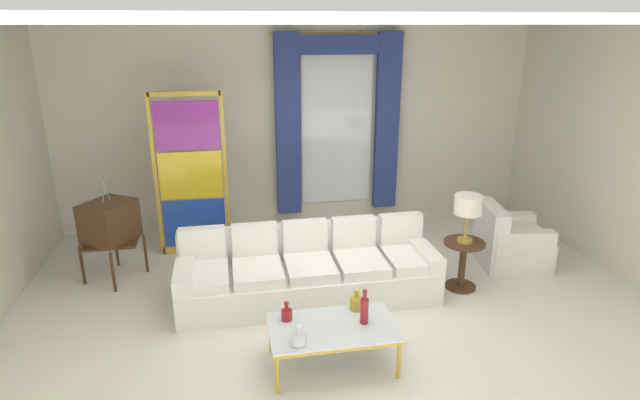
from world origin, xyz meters
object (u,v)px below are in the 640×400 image
at_px(bottle_crystal_tall, 287,314).
at_px(round_side_table, 463,260).
at_px(table_lamp_brass, 468,207).
at_px(couch_white_long, 307,271).
at_px(coffee_table, 333,330).
at_px(bottle_amber_squat, 364,309).
at_px(bottle_ruby_flask, 299,338).
at_px(peacock_figurine, 224,248).
at_px(stained_glass_divider, 191,179).
at_px(bottle_blue_decanter, 356,302).
at_px(armchair_white, 508,243).
at_px(vintage_tv, 109,223).

xyz_separation_m(bottle_crystal_tall, round_side_table, (2.21, 0.99, -0.12)).
bearing_deg(table_lamp_brass, couch_white_long, 174.98).
height_order(coffee_table, bottle_amber_squat, bottle_amber_squat).
distance_m(bottle_ruby_flask, peacock_figurine, 2.67).
height_order(stained_glass_divider, peacock_figurine, stained_glass_divider).
height_order(couch_white_long, round_side_table, couch_white_long).
height_order(couch_white_long, bottle_blue_decanter, couch_white_long).
bearing_deg(armchair_white, round_side_table, -149.62).
bearing_deg(bottle_ruby_flask, bottle_crystal_tall, 97.45).
relative_size(bottle_crystal_tall, stained_glass_divider, 0.09).
relative_size(coffee_table, table_lamp_brass, 2.03).
bearing_deg(table_lamp_brass, vintage_tv, 165.98).
xyz_separation_m(stained_glass_divider, peacock_figurine, (0.38, -0.45, -0.84)).
bearing_deg(coffee_table, couch_white_long, 90.55).
bearing_deg(stained_glass_divider, bottle_amber_squat, -60.05).
bearing_deg(round_side_table, bottle_ruby_flask, -147.15).
bearing_deg(coffee_table, armchair_white, 32.00).
relative_size(couch_white_long, bottle_amber_squat, 8.48).
bearing_deg(armchair_white, couch_white_long, -172.47).
bearing_deg(bottle_ruby_flask, round_side_table, 32.85).
relative_size(armchair_white, stained_glass_divider, 0.43).
height_order(peacock_figurine, table_lamp_brass, table_lamp_brass).
height_order(bottle_blue_decanter, armchair_white, armchair_white).
xyz_separation_m(vintage_tv, armchair_white, (5.00, -0.50, -0.44)).
bearing_deg(vintage_tv, bottle_blue_decanter, -37.24).
distance_m(stained_glass_divider, round_side_table, 3.62).
bearing_deg(stained_glass_divider, table_lamp_brass, -27.57).
height_order(armchair_white, stained_glass_divider, stained_glass_divider).
height_order(bottle_blue_decanter, vintage_tv, vintage_tv).
height_order(bottle_crystal_tall, bottle_ruby_flask, bottle_ruby_flask).
relative_size(bottle_amber_squat, stained_glass_divider, 0.16).
bearing_deg(bottle_amber_squat, vintage_tv, 139.58).
relative_size(couch_white_long, bottle_ruby_flask, 13.98).
xyz_separation_m(bottle_amber_squat, round_side_table, (1.53, 1.17, -0.19)).
height_order(bottle_blue_decanter, bottle_ruby_flask, bottle_blue_decanter).
bearing_deg(round_side_table, bottle_amber_squat, -142.51).
bearing_deg(coffee_table, bottle_amber_squat, 0.26).
bearing_deg(peacock_figurine, couch_white_long, -47.69).
bearing_deg(bottle_blue_decanter, bottle_crystal_tall, -174.83).
bearing_deg(stained_glass_divider, vintage_tv, -147.14).
distance_m(couch_white_long, coffee_table, 1.34).
relative_size(bottle_blue_decanter, table_lamp_brass, 0.39).
height_order(couch_white_long, coffee_table, couch_white_long).
bearing_deg(coffee_table, bottle_blue_decanter, 40.71).
bearing_deg(bottle_ruby_flask, couch_white_long, 78.11).
bearing_deg(bottle_blue_decanter, couch_white_long, 105.28).
relative_size(couch_white_long, table_lamp_brass, 5.13).
bearing_deg(stained_glass_divider, bottle_blue_decanter, -57.92).
distance_m(bottle_amber_squat, bottle_ruby_flask, 0.68).
distance_m(peacock_figurine, table_lamp_brass, 3.13).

